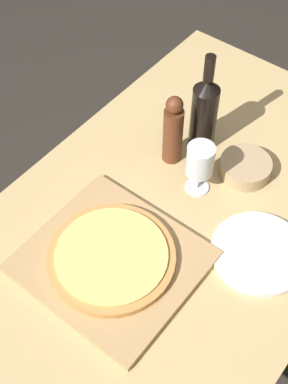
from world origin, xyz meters
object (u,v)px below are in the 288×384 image
at_px(pepper_mill, 173,131).
at_px(wine_glass, 200,161).
at_px(small_bowl, 245,167).
at_px(pizza, 112,257).
at_px(wine_bottle, 204,112).

xyz_separation_m(pepper_mill, wine_glass, (0.12, -0.05, 0.00)).
bearing_deg(small_bowl, pizza, -102.80).
bearing_deg(wine_glass, pepper_mill, 158.86).
bearing_deg(small_bowl, wine_bottle, 174.71).
relative_size(pizza, wine_bottle, 0.99).
bearing_deg(wine_bottle, small_bowl, -5.29).
relative_size(pizza, wine_glass, 1.98).
distance_m(wine_bottle, wine_glass, 0.16).
distance_m(pizza, wine_bottle, 0.47).
bearing_deg(wine_glass, small_bowl, 59.74).
bearing_deg(pepper_mill, wine_glass, -21.14).
xyz_separation_m(pizza, small_bowl, (0.10, 0.44, -0.01)).
height_order(pizza, wine_bottle, wine_bottle).
xyz_separation_m(pizza, wine_bottle, (-0.05, 0.46, 0.10)).
relative_size(pizza, small_bowl, 2.18).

